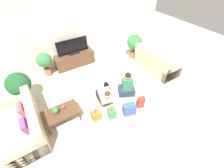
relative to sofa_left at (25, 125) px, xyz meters
The scene contains 19 objects.
ground_plane 2.44m from the sofa_left, ahead, with size 16.00×16.00×0.00m, color beige.
wall_back 3.65m from the sofa_left, 46.47° to the left, with size 8.40×0.06×2.60m.
sofa_left is the anchor object (origin of this frame).
sofa_right 4.85m from the sofa_left, ahead, with size 0.86×1.76×0.85m.
coffee_table 0.90m from the sofa_left, 10.17° to the right, with size 0.96×0.55×0.41m.
tv_console 3.16m from the sofa_left, 45.37° to the left, with size 1.56×0.45×0.56m.
tv 3.21m from the sofa_left, 45.37° to the left, with size 1.21×0.20×0.61m.
potted_plant_corner_right 4.95m from the sofa_left, 18.28° to the left, with size 0.63×0.63×1.01m.
potted_plant_back_left 2.48m from the sofa_left, 63.59° to the left, with size 0.52×0.52×0.93m.
potted_plant_corner_left 1.29m from the sofa_left, 83.16° to the left, with size 0.69×0.69×1.05m.
person_kneeling 2.21m from the sofa_left, ahead, with size 0.41×0.78×0.76m.
person_sitting 3.04m from the sofa_left, ahead, with size 0.64×0.61×0.91m.
dog 2.54m from the sofa_left, ahead, with size 0.27×0.54×0.36m.
gift_box_a 2.78m from the sofa_left, 19.22° to the right, with size 0.40×0.31×0.42m.
gift_box_b 2.27m from the sofa_left, 18.89° to the right, with size 0.26×0.28×0.35m.
gift_box_c 1.81m from the sofa_left, 18.11° to the right, with size 0.25×0.23×0.37m.
gift_bag_a 3.20m from the sofa_left, 16.38° to the right, with size 0.23×0.17×0.43m.
mug 1.01m from the sofa_left, ahead, with size 0.12×0.08×0.09m.
tabletop_plant 0.83m from the sofa_left, 10.92° to the right, with size 0.17×0.17×0.22m.
Camera 1 is at (-1.66, -2.88, 3.62)m, focal length 24.00 mm.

